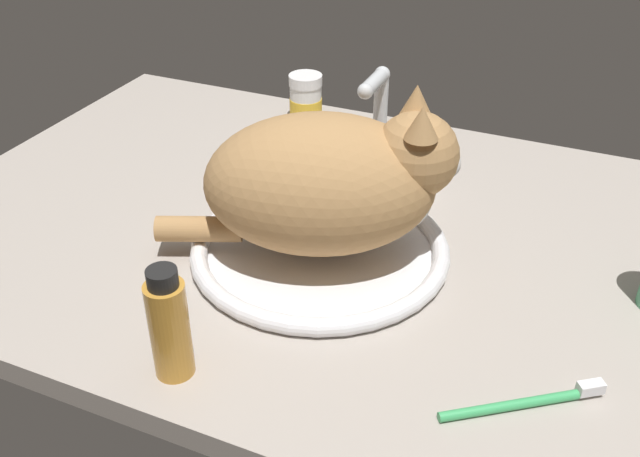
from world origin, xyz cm
name	(u,v)px	position (x,y,z in cm)	size (l,w,h in cm)	color
countertop	(331,237)	(0.00, 0.00, 1.50)	(111.46, 74.00, 3.00)	#ADA399
sink_basin	(320,249)	(1.24, -6.45, 3.95)	(32.25, 32.25, 2.19)	white
faucet	(378,141)	(1.24, 14.03, 9.66)	(17.61, 9.57, 17.50)	silver
cat	(335,181)	(2.83, -5.79, 13.70)	(35.56, 28.43, 19.28)	tan
pill_bottle	(306,99)	(-17.39, 30.15, 6.71)	(5.66, 5.66, 8.00)	white
amber_bottle	(169,326)	(-4.04, -31.02, 8.96)	(4.02, 4.02, 12.63)	gold
toothbrush	(526,402)	(29.45, -21.72, 3.63)	(14.26, 10.66, 1.70)	#3FB266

